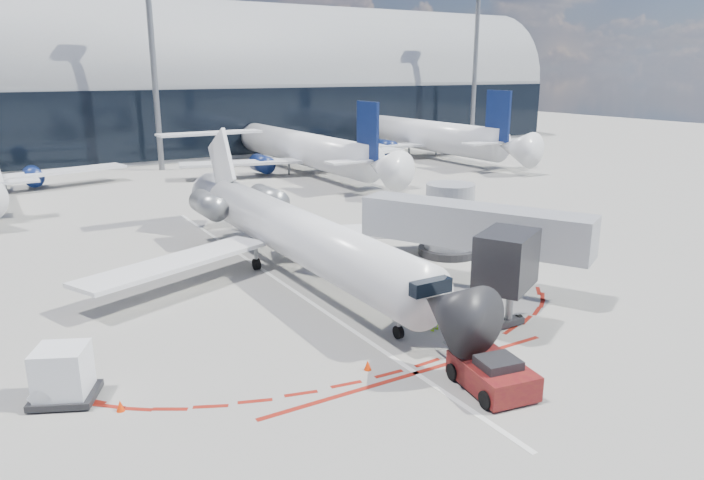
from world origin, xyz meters
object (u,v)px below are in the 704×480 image
regional_jet (290,230)px  uld_container (63,375)px  pushback_tug (493,374)px  ramp_worker (435,313)px

regional_jet → uld_container: size_ratio=11.02×
pushback_tug → ramp_worker: ramp_worker is taller
regional_jet → pushback_tug: bearing=-88.6°
ramp_worker → uld_container: uld_container is taller
pushback_tug → regional_jet: bearing=100.6°
regional_jet → pushback_tug: (0.42, -17.27, -2.02)m
regional_jet → ramp_worker: bearing=-80.1°
regional_jet → uld_container: regional_jet is taller
regional_jet → uld_container: bearing=-145.1°
uld_container → ramp_worker: bearing=18.0°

